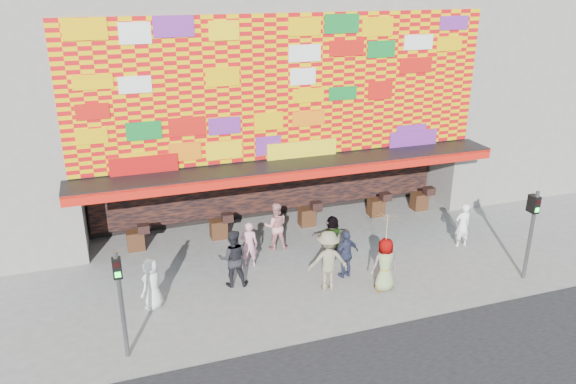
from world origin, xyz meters
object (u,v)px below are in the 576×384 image
Objects in this scene: ped_a at (152,284)px; ped_i at (276,226)px; ped_h at (463,225)px; signal_left at (120,293)px; ped_e at (346,254)px; ped_g at (385,264)px; parasol at (388,227)px; ped_c at (233,258)px; ped_b at (249,244)px; ped_f at (332,236)px; ped_d at (328,260)px; signal_right at (532,225)px.

ped_a is 0.91× the size of ped_i.
ped_i reaches higher than ped_h.
signal_left is at bearing 21.80° from ped_a.
ped_g reaches higher than ped_e.
ped_e is 4.90m from ped_h.
ped_h is 0.91× the size of parasol.
ped_b is at bearing -115.51° from ped_c.
ped_a is at bearing 16.21° from ped_f.
ped_f is at bearing -108.35° from ped_d.
parasol is at bearing 167.74° from ped_d.
signal_right is 4.80m from ped_g.
ped_i is at bearing -74.54° from ped_e.
ped_f is at bearing 147.25° from signal_right.
parasol is at bearing 108.69° from ped_f.
ped_h is 6.68m from ped_i.
ped_f is at bearing 156.82° from ped_i.
ped_g reaches higher than ped_f.
ped_i is (-0.69, 3.14, -0.10)m from ped_d.
ped_e is at bearing -141.37° from ped_d.
ped_b is at bearing -6.29° from ped_h.
ped_d is 0.99m from ped_e.
ped_e is 0.99× the size of ped_h.
ped_b is at bearing 40.68° from signal_left.
signal_left is 7.19m from ped_i.
ped_h is at bearing 23.97° from parasol.
signal_right is 1.90× the size of ped_a.
ped_e is 1.08× the size of ped_f.
ped_g is 4.44m from ped_h.
ped_d reaches higher than ped_c.
ped_g is 4.42m from ped_i.
ped_h is at bearing 12.55° from signal_left.
ped_b is 0.93× the size of ped_g.
ped_b is 4.71m from parasol.
signal_left is 1.68× the size of parasol.
ped_f is (-5.28, 3.40, -1.11)m from signal_right.
ped_g is (4.35, -1.76, -0.07)m from ped_c.
parasol is (0.79, -1.11, 1.31)m from ped_e.
ped_d is at bearing 167.02° from signal_right.
ped_h is (10.95, 0.55, 0.02)m from ped_a.
signal_left is 7.83m from parasol.
parasol reaches higher than ped_h.
parasol is (7.78, 0.83, 0.26)m from signal_left.
ped_c is 1.08× the size of ped_g.
ped_d is at bearing -21.35° from ped_g.
ped_b is 0.99× the size of ped_e.
ped_g is 1.25m from parasol.
ped_e is at bearing 125.61° from parasol.
signal_left is at bearing 180.00° from signal_right.
signal_right is 11.74m from ped_a.
ped_d is (5.24, -0.64, 0.18)m from ped_a.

